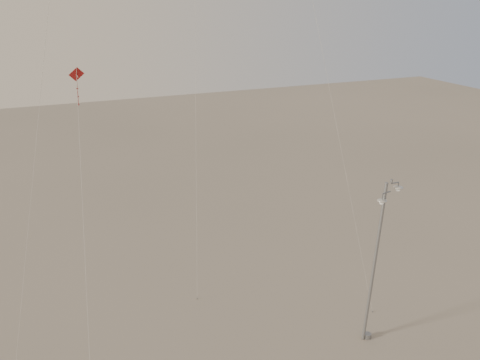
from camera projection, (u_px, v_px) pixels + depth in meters
name	position (u px, v px, depth m)	size (l,w,h in m)	color
street_lamp	(377.00, 258.00, 29.63)	(1.75, 0.64, 9.83)	gray
kite_1	(44.00, 62.00, 21.33)	(4.94, 4.67, 21.44)	#2F2A27
kite_3	(81.00, 174.00, 22.70)	(2.53, 11.48, 16.06)	maroon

